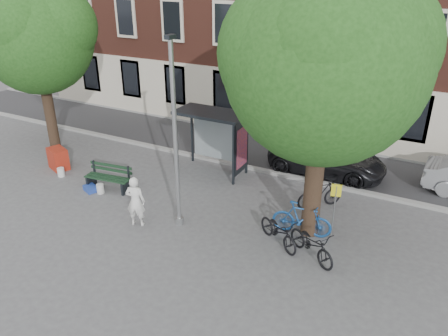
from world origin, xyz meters
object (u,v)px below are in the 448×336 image
Objects in this scene: bike_b at (302,219)px; notice_sign at (335,199)px; painter at (136,201)px; bike_a at (312,244)px; bike_c at (279,231)px; car_dark at (327,158)px; bench at (109,179)px; bike_d at (320,194)px; bus_shelter at (221,129)px; lamppost at (176,146)px; red_stand at (58,159)px.

notice_sign reaches higher than bike_b.
painter is at bearing 104.18° from bike_b.
bike_a is 1.25m from bike_b.
car_dark is (-0.12, 5.72, 0.17)m from bike_c.
bench is 1.06× the size of bike_d.
bench is (-3.16, -3.26, -1.49)m from bus_shelter.
bike_d is 0.37× the size of car_dark.
bike_d is at bearing -7.70° from bike_b.
bench is (-3.76, 0.85, -2.36)m from lamppost.
bike_a is at bearing -37.45° from bus_shelter.
bike_c is 1.01× the size of notice_sign.
car_dark reaches higher than bike_b.
bike_b is at bearing -4.25° from bench.
bus_shelter is at bearing 49.77° from bike_b.
bike_b is 1.04× the size of bike_c.
lamppost is 3.49× the size of painter.
red_stand is at bearing -155.68° from bus_shelter.
painter is at bearing 131.93° from bike_a.
bike_a is 11.38m from red_stand.
notice_sign is at bearing -176.07° from painter.
bus_shelter is 1.62× the size of bike_d.
notice_sign reaches higher than painter.
bike_d is (0.45, 2.81, 0.05)m from bike_c.
painter is 6.35m from notice_sign.
bench is at bearing 127.26° from car_dark.
notice_sign is (0.22, 1.46, 0.81)m from bike_a.
notice_sign is at bearing -24.59° from bus_shelter.
car_dark is at bearing 95.11° from notice_sign.
lamppost is 5.18m from notice_sign.
car_dark is (4.43, 6.85, -0.22)m from painter.
lamppost is 4.09m from bike_c.
red_stand is (-5.68, 1.97, -0.43)m from painter.
painter is 5.74m from bike_a.
car_dark is at bearing 34.71° from bike_c.
bike_d is (0.01, 1.95, -0.05)m from bike_b.
bike_c is at bearing -10.94° from bench.
bike_a is 1.02× the size of bike_c.
car_dark is (-0.57, 2.91, 0.12)m from bike_d.
painter is at bearing 81.30° from bike_d.
notice_sign reaches higher than bike_d.
lamppost is 3.20× the size of bike_b.
notice_sign is (0.88, 0.41, 0.72)m from bike_b.
car_dark is at bearing -0.96° from bike_b.
lamppost is at bearing 152.41° from car_dark.
lamppost is at bearing 130.79° from bike_c.
red_stand is at bearing -37.43° from painter.
bench is at bearing 60.55° from bike_d.
bike_c is 2.03× the size of red_stand.
bike_b reaches higher than bike_a.
bench reaches higher than red_stand.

